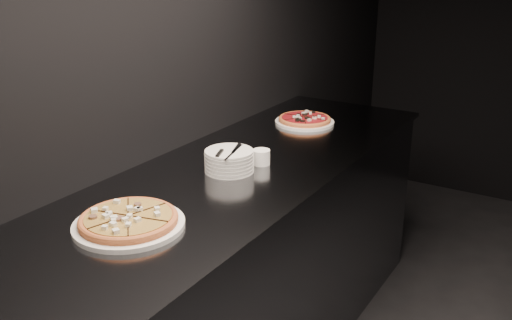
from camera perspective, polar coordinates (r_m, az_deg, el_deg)
The scene contains 7 objects.
wall_left at distance 2.39m, azimuth -9.52°, elevation 11.64°, with size 0.02×5.00×2.80m, color black.
counter at distance 2.50m, azimuth -1.70°, elevation -10.76°, with size 0.74×2.44×0.92m.
pizza_mushroom at distance 1.85m, azimuth -12.62°, elevation -5.97°, with size 0.38×0.38×0.04m.
pizza_tomato at distance 2.90m, azimuth 4.88°, elevation 4.01°, with size 0.30×0.30×0.03m.
plate_stack at distance 2.26m, azimuth -2.70°, elevation -0.08°, with size 0.19×0.19×0.09m.
cutlery at distance 2.23m, azimuth -2.76°, elevation 0.88°, with size 0.07×0.21×0.01m.
ramekin at distance 2.33m, azimuth 0.53°, elevation 0.34°, with size 0.07×0.07×0.06m.
Camera 1 is at (-0.94, -1.78, 1.74)m, focal length 40.00 mm.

